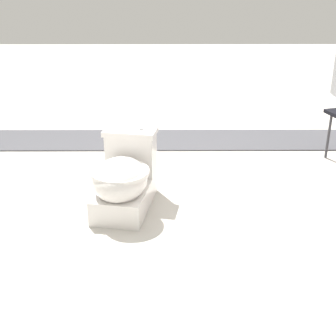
{
  "coord_description": "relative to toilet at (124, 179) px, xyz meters",
  "views": [
    {
      "loc": [
        3.02,
        0.21,
        1.58
      ],
      "look_at": [
        0.12,
        0.22,
        0.3
      ],
      "focal_mm": 50.0,
      "sensor_mm": 36.0,
      "label": 1
    }
  ],
  "objects": [
    {
      "name": "ground_plane",
      "position": [
        -0.13,
        0.08,
        -0.22
      ],
      "size": [
        14.0,
        14.0,
        0.0
      ],
      "primitive_type": "plane",
      "color": "beige"
    },
    {
      "name": "gravel_strip",
      "position": [
        -1.34,
        0.58,
        -0.21
      ],
      "size": [
        0.56,
        8.0,
        0.01
      ],
      "primitive_type": "cube",
      "color": "#4C4C51",
      "rests_on": "ground"
    },
    {
      "name": "toilet",
      "position": [
        0.0,
        0.0,
        0.0
      ],
      "size": [
        0.69,
        0.48,
        0.52
      ],
      "rotation": [
        0.0,
        0.0,
        -0.17
      ],
      "color": "white",
      "rests_on": "ground"
    }
  ]
}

